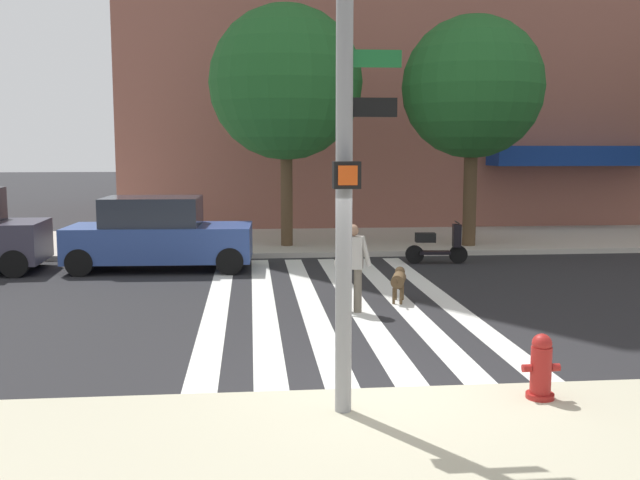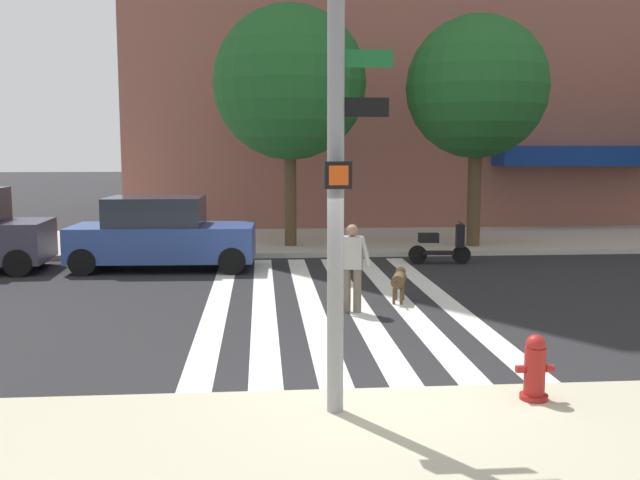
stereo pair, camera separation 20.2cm
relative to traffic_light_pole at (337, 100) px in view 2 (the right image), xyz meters
name	(u,v)px [view 2 (the right image)]	position (x,y,z in m)	size (l,w,h in m)	color
ground_plane	(332,301)	(0.59, 6.47, -3.52)	(160.00, 160.00, 0.00)	#232326
sidewalk_far	(305,241)	(0.59, 15.16, -3.45)	(80.00, 6.00, 0.15)	#B3AC9F
crosswalk_stripes	(332,301)	(0.59, 6.47, -3.52)	(4.95, 10.79, 0.01)	silver
traffic_light_pole	(337,100)	(0.00, 0.00, 0.00)	(0.74, 0.46, 5.80)	gray
fire_hydrant	(535,368)	(2.31, 0.23, -3.00)	(0.44, 0.32, 0.76)	maroon
parked_car_behind_first	(162,235)	(-3.29, 10.62, -2.65)	(4.58, 2.15, 1.82)	#2D4689
parked_scooter	(440,246)	(3.87, 10.86, -3.04)	(1.63, 0.50, 1.11)	black
street_tree_nearest	(290,83)	(0.07, 13.69, 1.36)	(4.46, 4.46, 6.98)	#4C3823
street_tree_middle	(477,88)	(5.46, 13.18, 1.23)	(4.11, 4.11, 6.68)	#4C3823
pedestrian_dog_walker	(352,263)	(0.86, 5.45, -2.59)	(0.70, 0.34, 1.64)	#6B6051
dog_on_leash	(399,280)	(1.91, 6.28, -3.08)	(0.44, 0.99, 0.65)	brown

